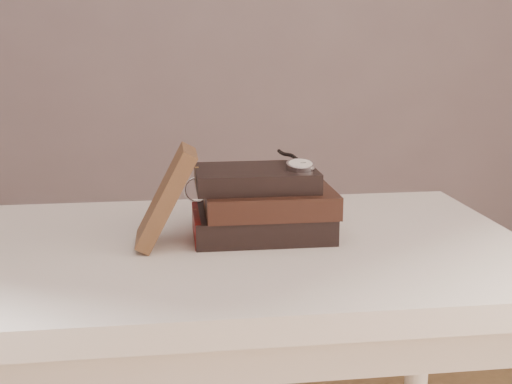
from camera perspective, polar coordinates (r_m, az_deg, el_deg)
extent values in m
cube|color=silver|center=(1.09, -3.10, -5.32)|extent=(1.00, 0.60, 0.04)
cube|color=white|center=(1.11, -3.06, -8.24)|extent=(0.88, 0.49, 0.08)
cylinder|color=white|center=(1.57, 13.48, -14.63)|extent=(0.05, 0.05, 0.71)
cube|color=black|center=(1.12, 0.51, -2.67)|extent=(0.23, 0.16, 0.04)
cube|color=beige|center=(1.12, 0.65, -2.66)|extent=(0.22, 0.14, 0.03)
cube|color=gold|center=(1.13, -5.18, -2.53)|extent=(0.01, 0.01, 0.04)
cube|color=#660B09|center=(1.11, -5.09, -2.85)|extent=(0.01, 0.14, 0.04)
cube|color=black|center=(1.10, 1.15, -0.76)|extent=(0.21, 0.15, 0.04)
cube|color=beige|center=(1.10, 1.29, -0.75)|extent=(0.21, 0.14, 0.03)
cube|color=gold|center=(1.11, -4.27, -0.65)|extent=(0.01, 0.01, 0.04)
cube|color=black|center=(1.11, -0.03, 1.19)|extent=(0.20, 0.14, 0.03)
cube|color=beige|center=(1.11, 0.11, 1.19)|extent=(0.19, 0.13, 0.03)
cube|color=gold|center=(1.12, -5.04, 1.27)|extent=(0.01, 0.01, 0.03)
cube|color=#442B1A|center=(1.06, -7.66, -0.40)|extent=(0.10, 0.10, 0.16)
cylinder|color=silver|center=(1.09, 3.80, 2.21)|extent=(0.05, 0.05, 0.02)
cylinder|color=white|center=(1.09, 3.80, 2.43)|extent=(0.04, 0.04, 0.01)
torus|color=silver|center=(1.09, 3.80, 2.41)|extent=(0.04, 0.04, 0.01)
cylinder|color=silver|center=(1.12, 3.53, 2.48)|extent=(0.01, 0.01, 0.01)
cube|color=black|center=(1.10, 3.75, 2.53)|extent=(0.00, 0.01, 0.00)
cube|color=black|center=(1.09, 4.05, 2.48)|extent=(0.01, 0.00, 0.00)
sphere|color=black|center=(1.13, 3.46, 2.81)|extent=(0.01, 0.01, 0.01)
sphere|color=black|center=(1.13, 3.28, 2.96)|extent=(0.01, 0.01, 0.01)
sphere|color=black|center=(1.14, 3.11, 3.08)|extent=(0.01, 0.01, 0.01)
sphere|color=black|center=(1.15, 2.94, 3.15)|extent=(0.01, 0.01, 0.01)
sphere|color=black|center=(1.16, 2.78, 3.19)|extent=(0.01, 0.01, 0.01)
sphere|color=black|center=(1.17, 2.61, 3.21)|extent=(0.01, 0.01, 0.01)
sphere|color=black|center=(1.18, 2.45, 3.23)|extent=(0.01, 0.01, 0.01)
sphere|color=black|center=(1.19, 2.29, 3.28)|extent=(0.01, 0.01, 0.01)
sphere|color=black|center=(1.20, 2.13, 3.38)|extent=(0.01, 0.01, 0.01)
sphere|color=black|center=(1.21, 1.98, 3.50)|extent=(0.01, 0.01, 0.01)
torus|color=silver|center=(1.17, -5.04, 0.18)|extent=(0.05, 0.01, 0.05)
torus|color=silver|center=(1.17, -2.65, 0.25)|extent=(0.05, 0.01, 0.05)
cylinder|color=silver|center=(1.17, -3.85, 0.35)|extent=(0.01, 0.00, 0.00)
cylinder|color=silver|center=(1.22, -6.11, 0.43)|extent=(0.00, 0.10, 0.02)
cylinder|color=silver|center=(1.22, -1.88, 0.56)|extent=(0.00, 0.10, 0.02)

